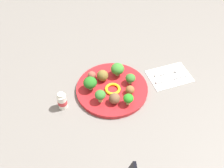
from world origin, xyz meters
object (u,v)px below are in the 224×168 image
at_px(broccoli_floret_near_rim, 117,69).
at_px(yogurt_bottle, 62,101).
at_px(broccoli_floret_mid_right, 130,78).
at_px(meatball_back_left, 103,76).
at_px(pepper_ring_far_rim, 113,89).
at_px(broccoli_floret_center, 128,99).
at_px(napkin, 169,76).
at_px(meatball_front_right, 92,75).
at_px(plate, 112,89).
at_px(meatball_far_rim, 114,99).
at_px(knife, 173,78).
at_px(fork, 169,72).
at_px(meatball_center, 130,90).
at_px(broccoli_floret_front_left, 100,95).
at_px(broccoli_floret_mid_left, 90,83).

height_order(broccoli_floret_near_rim, yogurt_bottle, yogurt_bottle).
bearing_deg(broccoli_floret_mid_right, meatball_back_left, 158.32).
bearing_deg(pepper_ring_far_rim, broccoli_floret_center, -64.15).
relative_size(meatball_back_left, napkin, 0.27).
distance_m(meatball_front_right, napkin, 0.32).
relative_size(plate, broccoli_floret_center, 6.05).
relative_size(meatball_far_rim, knife, 0.29).
distance_m(fork, yogurt_bottle, 0.46).
bearing_deg(napkin, broccoli_floret_mid_right, -175.22).
bearing_deg(meatball_center, meatball_far_rim, -155.00).
distance_m(broccoli_floret_front_left, broccoli_floret_near_rim, 0.15).
bearing_deg(fork, pepper_ring_far_rim, -167.69).
bearing_deg(meatball_front_right, broccoli_floret_front_left, -84.18).
height_order(meatball_far_rim, pepper_ring_far_rim, meatball_far_rim).
bearing_deg(broccoli_floret_near_rim, knife, -14.51).
relative_size(meatball_front_right, napkin, 0.20).
height_order(broccoli_floret_near_rim, meatball_back_left, broccoli_floret_near_rim).
distance_m(broccoli_floret_mid_right, broccoli_floret_front_left, 0.15).
relative_size(broccoli_floret_front_left, pepper_ring_far_rim, 0.83).
height_order(meatball_back_left, pepper_ring_far_rim, meatball_back_left).
xyz_separation_m(plate, meatball_far_rim, (-0.01, -0.07, 0.03)).
distance_m(broccoli_floret_mid_left, meatball_back_left, 0.07).
bearing_deg(meatball_front_right, fork, -4.14).
height_order(broccoli_floret_center, yogurt_bottle, yogurt_bottle).
height_order(meatball_far_rim, fork, meatball_far_rim).
bearing_deg(broccoli_floret_center, napkin, 28.80).
distance_m(broccoli_floret_near_rim, meatball_back_left, 0.07).
xyz_separation_m(broccoli_floret_mid_right, meatball_center, (-0.02, -0.05, -0.01)).
relative_size(broccoli_floret_mid_right, yogurt_bottle, 0.59).
distance_m(broccoli_floret_mid_left, napkin, 0.34).
height_order(broccoli_floret_mid_right, fork, broccoli_floret_mid_right).
bearing_deg(fork, knife, -84.21).
xyz_separation_m(meatball_front_right, pepper_ring_far_rim, (0.07, -0.08, -0.01)).
bearing_deg(broccoli_floret_front_left, fork, 17.53).
relative_size(plate, broccoli_floret_mid_right, 6.50).
bearing_deg(knife, broccoli_floret_mid_right, 179.19).
bearing_deg(meatball_front_right, broccoli_floret_mid_right, -21.46).
relative_size(meatball_center, yogurt_bottle, 0.48).
xyz_separation_m(broccoli_floret_near_rim, fork, (0.22, -0.02, -0.04)).
distance_m(broccoli_floret_center, meatball_back_left, 0.16).
distance_m(broccoli_floret_mid_left, broccoli_floret_center, 0.16).
distance_m(broccoli_floret_front_left, knife, 0.32).
bearing_deg(broccoli_floret_front_left, pepper_ring_far_rim, 36.29).
distance_m(broccoli_floret_mid_right, meatball_front_right, 0.16).
relative_size(broccoli_floret_mid_right, pepper_ring_far_rim, 0.71).
bearing_deg(knife, meatball_front_right, 169.72).
distance_m(pepper_ring_far_rim, fork, 0.26).
xyz_separation_m(broccoli_floret_near_rim, meatball_back_left, (-0.06, -0.01, -0.01)).
distance_m(pepper_ring_far_rim, yogurt_bottle, 0.20).
height_order(plate, knife, plate).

